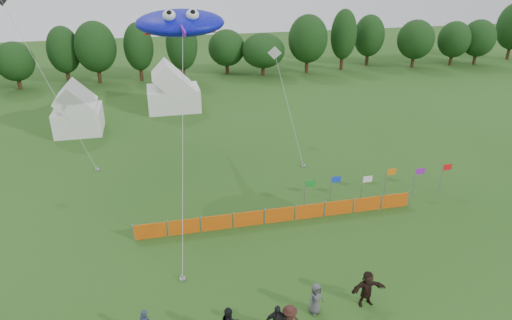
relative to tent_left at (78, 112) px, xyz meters
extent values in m
plane|color=#234C16|center=(12.24, -27.29, -1.90)|extent=(160.00, 160.00, 0.00)
cylinder|color=#382314|center=(-9.00, 17.20, -0.95)|extent=(0.50, 0.50, 1.91)
ellipsoid|color=black|center=(-9.00, 17.20, 1.55)|extent=(4.61, 4.61, 4.30)
cylinder|color=#382314|center=(-3.48, 18.92, -0.71)|extent=(0.50, 0.50, 2.38)
ellipsoid|color=black|center=(-3.48, 18.92, 2.39)|extent=(4.09, 4.09, 5.35)
cylinder|color=#382314|center=(0.50, 18.09, -0.62)|extent=(0.50, 0.50, 2.57)
ellipsoid|color=black|center=(0.50, 18.09, 2.74)|extent=(5.20, 5.20, 5.79)
cylinder|color=#382314|center=(5.80, 18.03, -0.67)|extent=(0.50, 0.50, 2.46)
ellipsoid|color=black|center=(5.80, 18.03, 2.55)|extent=(3.78, 3.78, 5.55)
cylinder|color=#382314|center=(11.26, 16.62, -0.57)|extent=(0.50, 0.50, 2.66)
ellipsoid|color=black|center=(11.26, 16.62, 2.91)|extent=(4.05, 4.05, 5.99)
cylinder|color=#382314|center=(17.53, 19.23, -0.91)|extent=(0.50, 0.50, 1.98)
ellipsoid|color=black|center=(17.53, 19.23, 1.67)|extent=(5.06, 5.06, 4.46)
cylinder|color=#382314|center=(22.23, 17.27, -0.98)|extent=(0.50, 0.50, 1.86)
ellipsoid|color=black|center=(22.23, 17.27, 1.45)|extent=(5.86, 5.86, 4.18)
cylinder|color=#382314|center=(28.52, 17.08, -0.60)|extent=(0.50, 0.50, 2.62)
ellipsoid|color=black|center=(28.52, 17.08, 2.82)|extent=(5.41, 5.41, 5.89)
cylinder|color=#382314|center=(34.02, 17.70, -0.51)|extent=(0.50, 0.50, 2.78)
ellipsoid|color=black|center=(34.02, 17.70, 3.12)|extent=(3.67, 3.67, 6.26)
cylinder|color=#382314|center=(38.91, 19.59, -0.70)|extent=(0.50, 0.50, 2.42)
ellipsoid|color=black|center=(38.91, 19.59, 2.46)|extent=(4.46, 4.46, 5.44)
cylinder|color=#382314|center=(44.94, 16.84, -0.79)|extent=(0.50, 0.50, 2.24)
ellipsoid|color=black|center=(44.94, 16.84, 2.13)|extent=(5.26, 5.26, 5.03)
cylinder|color=#382314|center=(51.33, 16.86, -0.85)|extent=(0.50, 0.50, 2.10)
ellipsoid|color=black|center=(51.33, 16.86, 1.89)|extent=(4.74, 4.74, 4.73)
cylinder|color=#382314|center=(55.09, 16.39, -0.82)|extent=(0.50, 0.50, 2.16)
ellipsoid|color=black|center=(55.09, 16.39, 2.00)|extent=(4.88, 4.88, 4.87)
cylinder|color=#382314|center=(62.54, 18.24, -0.48)|extent=(0.50, 0.50, 2.85)
cube|color=white|center=(0.00, 0.00, -0.75)|extent=(4.19, 4.19, 2.31)
cube|color=white|center=(9.19, 4.82, -0.70)|extent=(5.45, 4.36, 2.40)
cube|color=#D1520B|center=(6.12, -19.76, -1.40)|extent=(1.90, 0.06, 1.00)
cube|color=#D1520B|center=(8.12, -19.76, -1.40)|extent=(1.90, 0.06, 1.00)
cube|color=#D1520B|center=(10.12, -19.76, -1.40)|extent=(1.90, 0.06, 1.00)
cube|color=#D1520B|center=(12.12, -19.76, -1.40)|extent=(1.90, 0.06, 1.00)
cube|color=#D1520B|center=(14.12, -19.76, -1.40)|extent=(1.90, 0.06, 1.00)
cube|color=#D1520B|center=(16.12, -19.76, -1.40)|extent=(1.90, 0.06, 1.00)
cube|color=#D1520B|center=(18.12, -19.76, -1.40)|extent=(1.90, 0.06, 1.00)
cube|color=#D1520B|center=(20.12, -19.76, -1.40)|extent=(1.90, 0.06, 1.00)
cube|color=#D1520B|center=(22.12, -19.76, -1.40)|extent=(1.90, 0.06, 1.00)
cylinder|color=gray|center=(16.24, -18.36, -0.93)|extent=(0.06, 0.06, 1.95)
cube|color=#148C26|center=(16.59, -18.36, -0.18)|extent=(0.70, 0.02, 0.45)
cylinder|color=gray|center=(18.24, -17.94, -1.00)|extent=(0.06, 0.06, 1.82)
cube|color=blue|center=(18.59, -17.94, -0.31)|extent=(0.70, 0.02, 0.45)
cylinder|color=gray|center=(20.24, -18.55, -0.95)|extent=(0.06, 0.06, 1.91)
cube|color=white|center=(20.59, -18.55, -0.22)|extent=(0.70, 0.02, 0.45)
cylinder|color=gray|center=(22.24, -18.11, -0.89)|extent=(0.06, 0.06, 2.03)
cube|color=orange|center=(22.59, -18.11, -0.10)|extent=(0.70, 0.02, 0.45)
cylinder|color=gray|center=(24.24, -18.45, -0.90)|extent=(0.06, 0.06, 2.01)
cube|color=purple|center=(24.59, -18.45, -0.12)|extent=(0.70, 0.02, 0.45)
cylinder|color=gray|center=(26.24, -18.58, -0.82)|extent=(0.06, 0.06, 2.17)
cube|color=red|center=(26.59, -18.58, 0.04)|extent=(0.70, 0.02, 0.45)
imported|color=#48494D|center=(13.59, -27.83, -1.08)|extent=(0.93, 0.75, 1.64)
imported|color=black|center=(16.17, -27.86, -0.96)|extent=(1.77, 0.61, 1.89)
ellipsoid|color=#0F14D9|center=(9.43, -9.28, 9.09)|extent=(7.25, 6.06, 2.23)
sphere|color=white|center=(8.63, -10.67, 9.78)|extent=(0.89, 0.89, 0.89)
sphere|color=white|center=(10.23, -10.67, 9.78)|extent=(0.89, 0.89, 0.89)
ellipsoid|color=red|center=(7.73, -9.07, 8.50)|extent=(1.88, 0.82, 0.29)
ellipsoid|color=red|center=(11.14, -9.07, 8.50)|extent=(1.88, 0.82, 0.29)
cube|color=purple|center=(9.43, -11.73, 8.87)|extent=(0.37, 0.96, 0.70)
cylinder|color=#A5A5A5|center=(8.54, -17.71, 3.44)|extent=(1.81, 12.67, 10.71)
cube|color=gray|center=(7.65, -24.04, -1.85)|extent=(0.30, 0.30, 0.10)
cube|color=silver|center=(18.14, -3.40, 5.38)|extent=(1.25, 0.35, 1.25)
cylinder|color=#A5A5A5|center=(18.19, -7.85, 1.74)|extent=(0.13, 8.91, 7.31)
cube|color=gray|center=(18.24, -12.29, -1.85)|extent=(0.30, 0.30, 0.10)
cube|color=black|center=(-3.22, -4.71, 10.50)|extent=(0.94, 0.27, 0.94)
cylinder|color=#A5A5A5|center=(-0.49, -7.00, 4.30)|extent=(5.50, 4.63, 12.42)
cube|color=gray|center=(2.24, -9.29, -1.85)|extent=(0.30, 0.30, 0.10)
camera|label=1|loc=(7.08, -43.48, 13.73)|focal=32.00mm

